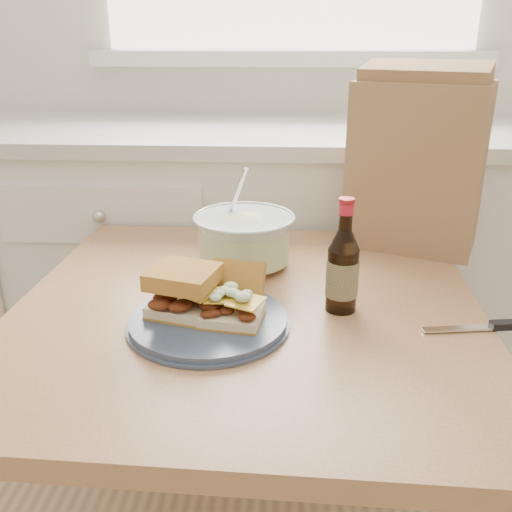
{
  "coord_description": "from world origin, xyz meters",
  "views": [
    {
      "loc": [
        -0.01,
        -0.03,
        1.21
      ],
      "look_at": [
        -0.06,
        0.98,
        0.81
      ],
      "focal_mm": 40.0,
      "sensor_mm": 36.0,
      "label": 1
    }
  ],
  "objects_px": {
    "dining_table": "(248,353)",
    "coleslaw_bowl": "(244,241)",
    "paper_bag": "(417,166)",
    "beer_bottle": "(343,269)",
    "plate": "(208,321)"
  },
  "relations": [
    {
      "from": "dining_table",
      "to": "paper_bag",
      "type": "distance_m",
      "value": 0.59
    },
    {
      "from": "plate",
      "to": "paper_bag",
      "type": "bearing_deg",
      "value": 45.53
    },
    {
      "from": "coleslaw_bowl",
      "to": "paper_bag",
      "type": "bearing_deg",
      "value": 22.46
    },
    {
      "from": "beer_bottle",
      "to": "paper_bag",
      "type": "xyz_separation_m",
      "value": [
        0.2,
        0.36,
        0.11
      ]
    },
    {
      "from": "dining_table",
      "to": "coleslaw_bowl",
      "type": "xyz_separation_m",
      "value": [
        -0.02,
        0.19,
        0.16
      ]
    },
    {
      "from": "plate",
      "to": "coleslaw_bowl",
      "type": "height_order",
      "value": "coleslaw_bowl"
    },
    {
      "from": "beer_bottle",
      "to": "dining_table",
      "type": "bearing_deg",
      "value": 178.31
    },
    {
      "from": "dining_table",
      "to": "plate",
      "type": "relative_size",
      "value": 3.29
    },
    {
      "from": "plate",
      "to": "coleslaw_bowl",
      "type": "distance_m",
      "value": 0.29
    },
    {
      "from": "beer_bottle",
      "to": "paper_bag",
      "type": "height_order",
      "value": "paper_bag"
    },
    {
      "from": "dining_table",
      "to": "beer_bottle",
      "type": "distance_m",
      "value": 0.26
    },
    {
      "from": "plate",
      "to": "paper_bag",
      "type": "distance_m",
      "value": 0.64
    },
    {
      "from": "dining_table",
      "to": "paper_bag",
      "type": "height_order",
      "value": "paper_bag"
    },
    {
      "from": "beer_bottle",
      "to": "paper_bag",
      "type": "distance_m",
      "value": 0.43
    },
    {
      "from": "coleslaw_bowl",
      "to": "beer_bottle",
      "type": "xyz_separation_m",
      "value": [
        0.19,
        -0.2,
        0.02
      ]
    }
  ]
}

